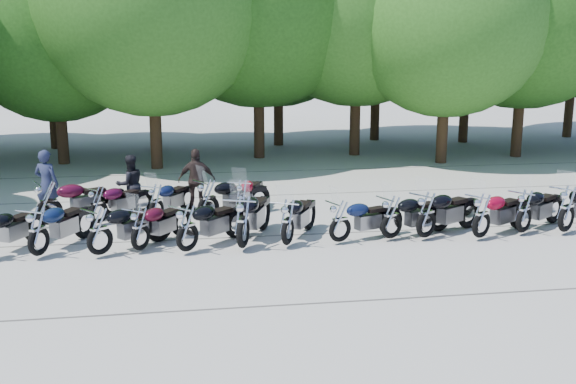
{
  "coord_description": "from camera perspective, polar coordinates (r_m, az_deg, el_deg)",
  "views": [
    {
      "loc": [
        -2.38,
        -14.39,
        4.68
      ],
      "look_at": [
        0.0,
        1.5,
        1.1
      ],
      "focal_mm": 42.0,
      "sensor_mm": 36.0,
      "label": 1
    }
  ],
  "objects": [
    {
      "name": "motorcycle_3",
      "position": [
        15.59,
        -12.42,
        -2.93
      ],
      "size": [
        1.78,
        2.07,
        1.19
      ],
      "primitive_type": null,
      "rotation": [
        0.0,
        0.0,
        2.5
      ],
      "color": "#3D0817",
      "rests_on": "ground"
    },
    {
      "name": "rider_1",
      "position": [
        19.17,
        -13.2,
        0.63
      ],
      "size": [
        0.98,
        0.89,
        1.66
      ],
      "primitive_type": "imported",
      "rotation": [
        0.0,
        0.0,
        3.53
      ],
      "color": "black",
      "rests_on": "ground"
    },
    {
      "name": "tree_13",
      "position": [
        33.16,
        7.61,
        14.79
      ],
      "size": [
        8.31,
        8.31,
        10.2
      ],
      "color": "#3A2614",
      "rests_on": "ground"
    },
    {
      "name": "rider_2",
      "position": [
        19.12,
        -7.73,
        1.01
      ],
      "size": [
        1.08,
        0.52,
        1.78
      ],
      "primitive_type": "imported",
      "rotation": [
        0.0,
        0.0,
        3.06
      ],
      "color": "black",
      "rests_on": "ground"
    },
    {
      "name": "motorcycle_11",
      "position": [
        17.6,
        19.38,
        -1.43
      ],
      "size": [
        2.26,
        1.88,
        1.29
      ],
      "primitive_type": null,
      "rotation": [
        0.0,
        0.0,
        2.18
      ],
      "color": "black",
      "rests_on": "ground"
    },
    {
      "name": "motorcycle_17",
      "position": [
        18.11,
        -3.95,
        -0.45
      ],
      "size": [
        1.42,
        2.26,
        1.22
      ],
      "primitive_type": null,
      "rotation": [
        0.0,
        0.0,
        2.76
      ],
      "color": "maroon",
      "rests_on": "ground"
    },
    {
      "name": "motorcycle_1",
      "position": [
        15.8,
        -20.43,
        -3.02
      ],
      "size": [
        1.69,
        2.36,
        1.3
      ],
      "primitive_type": null,
      "rotation": [
        0.0,
        0.0,
        2.66
      ],
      "color": "#0D1939",
      "rests_on": "ground"
    },
    {
      "name": "motorcycle_2",
      "position": [
        15.44,
        -15.69,
        -3.09
      ],
      "size": [
        2.19,
        1.97,
        1.28
      ],
      "primitive_type": null,
      "rotation": [
        0.0,
        0.0,
        2.26
      ],
      "color": "black",
      "rests_on": "ground"
    },
    {
      "name": "motorcycle_4",
      "position": [
        15.29,
        -8.54,
        -2.9
      ],
      "size": [
        2.12,
        2.08,
        1.29
      ],
      "primitive_type": null,
      "rotation": [
        0.0,
        0.0,
        2.34
      ],
      "color": "black",
      "rests_on": "ground"
    },
    {
      "name": "motorcycle_7",
      "position": [
        15.9,
        4.44,
        -2.37
      ],
      "size": [
        2.19,
        1.37,
        1.19
      ],
      "primitive_type": null,
      "rotation": [
        0.0,
        0.0,
        1.95
      ],
      "color": "#0B1433",
      "rests_on": "ground"
    },
    {
      "name": "motorcycle_6",
      "position": [
        15.6,
        -0.03,
        -2.45
      ],
      "size": [
        1.67,
        2.33,
        1.28
      ],
      "primitive_type": null,
      "rotation": [
        0.0,
        0.0,
        2.65
      ],
      "color": "black",
      "rests_on": "ground"
    },
    {
      "name": "motorcycle_16",
      "position": [
        17.89,
        -6.78,
        -0.54
      ],
      "size": [
        2.34,
        1.79,
        1.3
      ],
      "primitive_type": null,
      "rotation": [
        0.0,
        0.0,
        2.11
      ],
      "color": "black",
      "rests_on": "ground"
    },
    {
      "name": "motorcycle_15",
      "position": [
        18.08,
        -11.11,
        -0.78
      ],
      "size": [
        1.64,
        2.08,
        1.17
      ],
      "primitive_type": null,
      "rotation": [
        0.0,
        0.0,
        2.57
      ],
      "color": "#0B1334",
      "rests_on": "ground"
    },
    {
      "name": "tree_6",
      "position": [
        27.12,
        13.41,
        14.62
      ],
      "size": [
        8.0,
        8.0,
        9.82
      ],
      "color": "#3A2614",
      "rests_on": "ground"
    },
    {
      "name": "motorcycle_12",
      "position": [
        18.01,
        22.55,
        -1.21
      ],
      "size": [
        2.46,
        1.97,
        1.39
      ],
      "primitive_type": null,
      "rotation": [
        0.0,
        0.0,
        2.15
      ],
      "color": "black",
      "rests_on": "ground"
    },
    {
      "name": "tree_10",
      "position": [
        31.93,
        -19.76,
        13.59
      ],
      "size": [
        7.78,
        7.78,
        9.55
      ],
      "color": "#3A2614",
      "rests_on": "ground"
    },
    {
      "name": "motorcycle_8",
      "position": [
        16.31,
        8.78,
        -2.0
      ],
      "size": [
        2.28,
        1.49,
        1.24
      ],
      "primitive_type": null,
      "rotation": [
        0.0,
        0.0,
        1.98
      ],
      "color": "black",
      "rests_on": "ground"
    },
    {
      "name": "tree_11",
      "position": [
        30.86,
        -11.42,
        13.83
      ],
      "size": [
        7.56,
        7.56,
        9.28
      ],
      "color": "#3A2614",
      "rests_on": "ground"
    },
    {
      "name": "motorcycle_14",
      "position": [
        18.19,
        -15.79,
        -0.96
      ],
      "size": [
        1.92,
        1.86,
        1.16
      ],
      "primitive_type": null,
      "rotation": [
        0.0,
        0.0,
        2.33
      ],
      "color": "#3B0821",
      "rests_on": "ground"
    },
    {
      "name": "ground",
      "position": [
        15.32,
        0.84,
        -5.23
      ],
      "size": [
        90.0,
        90.0,
        0.0
      ],
      "primitive_type": "plane",
      "color": "gray",
      "rests_on": "ground"
    },
    {
      "name": "motorcycle_10",
      "position": [
        16.82,
        16.09,
        -1.83
      ],
      "size": [
        2.31,
        1.77,
        1.29
      ],
      "primitive_type": null,
      "rotation": [
        0.0,
        0.0,
        2.11
      ],
      "color": "maroon",
      "rests_on": "ground"
    },
    {
      "name": "motorcycle_9",
      "position": [
        16.5,
        11.65,
        -1.79
      ],
      "size": [
        2.39,
        1.83,
        1.33
      ],
      "primitive_type": null,
      "rotation": [
        0.0,
        0.0,
        2.11
      ],
      "color": "black",
      "rests_on": "ground"
    },
    {
      "name": "tree_12",
      "position": [
        31.16,
        -0.84,
        14.47
      ],
      "size": [
        7.88,
        7.88,
        9.67
      ],
      "color": "#3A2614",
      "rests_on": "ground"
    },
    {
      "name": "motorcycle_13",
      "position": [
        18.34,
        -19.62,
        -0.77
      ],
      "size": [
        2.5,
        1.69,
        1.37
      ],
      "primitive_type": null,
      "rotation": [
        0.0,
        0.0,
        2.01
      ],
      "color": "#3D081B",
      "rests_on": "ground"
    },
    {
      "name": "rider_0",
      "position": [
        19.34,
        -19.75,
        0.65
      ],
      "size": [
        0.8,
        0.67,
        1.87
      ],
      "primitive_type": "imported",
      "rotation": [
        0.0,
        0.0,
        2.76
      ],
      "color": "#1F2541",
      "rests_on": "ground"
    },
    {
      "name": "tree_2",
      "position": [
        27.67,
        -19.19,
        13.19
      ],
      "size": [
        7.31,
        7.31,
        8.97
      ],
      "color": "#3A2614",
      "rests_on": "ground"
    },
    {
      "name": "tree_14",
      "position": [
        33.19,
        15.12,
        14.12
      ],
      "size": [
        8.02,
        8.02,
        9.84
      ],
      "color": "#3A2614",
      "rests_on": "ground"
    },
    {
      "name": "motorcycle_5",
      "position": [
        15.37,
        -3.84,
        -2.41
      ],
      "size": [
        1.64,
        2.65,
        1.44
      ],
      "primitive_type": null,
      "rotation": [
        0.0,
        0.0,
        2.77
      ],
      "color": "black",
      "rests_on": "ground"
    }
  ]
}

